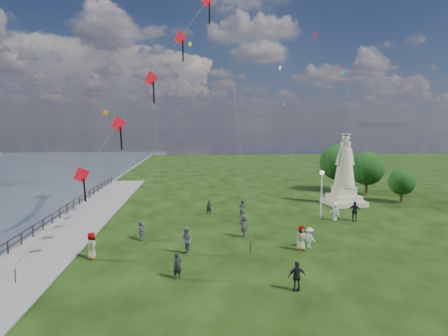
{
  "coord_description": "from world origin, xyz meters",
  "views": [
    {
      "loc": [
        -3.25,
        -22.08,
        8.99
      ],
      "look_at": [
        -1.0,
        8.0,
        5.5
      ],
      "focal_mm": 30.0,
      "sensor_mm": 36.0,
      "label": 1
    }
  ],
  "objects": [
    {
      "name": "person_11",
      "position": [
        0.48,
        6.91,
        0.94
      ],
      "size": [
        0.88,
        1.8,
        1.88
      ],
      "primitive_type": "imported",
      "rotation": [
        0.0,
        0.0,
        4.79
      ],
      "color": "#595960",
      "rests_on": "ground"
    },
    {
      "name": "person_9",
      "position": [
        11.51,
        11.23,
        0.95
      ],
      "size": [
        1.24,
        0.96,
        1.89
      ],
      "primitive_type": "imported",
      "rotation": [
        0.0,
        0.0,
        -0.41
      ],
      "color": "black",
      "rests_on": "ground"
    },
    {
      "name": "person_3",
      "position": [
        2.15,
        -3.0,
        0.84
      ],
      "size": [
        1.0,
        0.55,
        1.67
      ],
      "primitive_type": "imported",
      "rotation": [
        0.0,
        0.0,
        3.19
      ],
      "color": "black",
      "rests_on": "ground"
    },
    {
      "name": "person_7",
      "position": [
        1.21,
        13.57,
        0.86
      ],
      "size": [
        0.96,
        0.95,
        1.72
      ],
      "primitive_type": "imported",
      "rotation": [
        0.0,
        0.0,
        2.38
      ],
      "color": "#595960",
      "rests_on": "ground"
    },
    {
      "name": "person_4",
      "position": [
        4.24,
        3.47,
        0.91
      ],
      "size": [
        1.02,
        0.79,
        1.83
      ],
      "primitive_type": "imported",
      "rotation": [
        0.0,
        0.0,
        0.31
      ],
      "color": "#595960",
      "rests_on": "ground"
    },
    {
      "name": "person_2",
      "position": [
        5.01,
        4.01,
        0.76
      ],
      "size": [
        0.97,
        1.1,
        1.52
      ],
      "primitive_type": "imported",
      "rotation": [
        0.0,
        0.0,
        2.16
      ],
      "color": "silver",
      "rests_on": "ground"
    },
    {
      "name": "tree_row",
      "position": [
        17.44,
        24.95,
        3.57
      ],
      "size": [
        8.36,
        12.24,
        6.36
      ],
      "color": "#382314",
      "rests_on": "ground"
    },
    {
      "name": "lamppost",
      "position": [
        8.68,
        12.34,
        3.38
      ],
      "size": [
        0.43,
        0.43,
        4.68
      ],
      "color": "silver",
      "rests_on": "ground"
    },
    {
      "name": "statue",
      "position": [
        13.41,
        18.5,
        3.03
      ],
      "size": [
        4.39,
        4.39,
        8.01
      ],
      "rotation": [
        0.0,
        0.0,
        0.12
      ],
      "color": "beige",
      "rests_on": "ground"
    },
    {
      "name": "red_kite_train",
      "position": [
        -6.52,
        4.58,
        11.72
      ],
      "size": [
        11.64,
        9.35,
        18.98
      ],
      "color": "black",
      "rests_on": "ground"
    },
    {
      "name": "person_10",
      "position": [
        -10.29,
        2.79,
        0.92
      ],
      "size": [
        0.91,
        1.05,
        1.84
      ],
      "primitive_type": "imported",
      "rotation": [
        0.0,
        0.0,
        2.06
      ],
      "color": "#595960",
      "rests_on": "ground"
    },
    {
      "name": "waterfront",
      "position": [
        -15.24,
        8.99,
        -0.06
      ],
      "size": [
        200.0,
        200.0,
        1.51
      ],
      "color": "#2F3B46",
      "rests_on": "ground"
    },
    {
      "name": "small_kites",
      "position": [
        2.64,
        23.23,
        13.7
      ],
      "size": [
        27.54,
        18.92,
        28.88
      ],
      "color": "#15837F",
      "rests_on": "ground"
    },
    {
      "name": "person_1",
      "position": [
        -4.0,
        3.22,
        0.97
      ],
      "size": [
        0.94,
        1.1,
        1.93
      ],
      "primitive_type": "imported",
      "rotation": [
        0.0,
        0.0,
        -1.1
      ],
      "color": "#595960",
      "rests_on": "ground"
    },
    {
      "name": "person_0",
      "position": [
        -4.4,
        -0.89,
        0.77
      ],
      "size": [
        0.67,
        0.59,
        1.55
      ],
      "primitive_type": "imported",
      "rotation": [
        0.0,
        0.0,
        0.47
      ],
      "color": "black",
      "rests_on": "ground"
    },
    {
      "name": "person_8",
      "position": [
        9.76,
        11.6,
        0.85
      ],
      "size": [
        1.02,
        1.24,
        1.7
      ],
      "primitive_type": "imported",
      "rotation": [
        0.0,
        0.0,
        -1.08
      ],
      "color": "silver",
      "rests_on": "ground"
    },
    {
      "name": "person_6",
      "position": [
        -2.01,
        14.76,
        0.73
      ],
      "size": [
        0.55,
        0.39,
        1.45
      ],
      "primitive_type": "imported",
      "rotation": [
        0.0,
        0.0,
        -0.08
      ],
      "color": "black",
      "rests_on": "ground"
    },
    {
      "name": "person_5",
      "position": [
        -7.6,
        6.89,
        0.78
      ],
      "size": [
        0.81,
        1.52,
        1.57
      ],
      "primitive_type": "imported",
      "rotation": [
        0.0,
        0.0,
        1.7
      ],
      "color": "#595960",
      "rests_on": "ground"
    }
  ]
}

